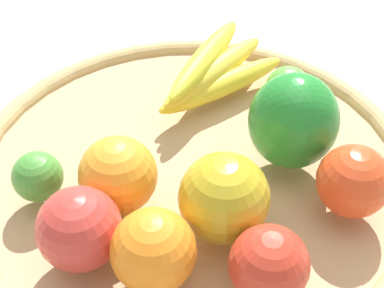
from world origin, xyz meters
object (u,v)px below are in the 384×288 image
Objects in this scene: orange_0 at (153,251)px; apple_2 at (269,265)px; banana_bunch at (214,71)px; apple_3 at (353,181)px; apple_0 at (79,229)px; lime_1 at (38,176)px; orange_1 at (118,175)px; bell_pepper at (293,121)px; lime_0 at (288,89)px; apple_1 at (224,198)px.

orange_0 reaches higher than apple_2.
orange_0 reaches higher than banana_bunch.
apple_0 reaches higher than apple_3.
lime_1 is (-0.24, 0.16, -0.01)m from apple_3.
apple_2 is (-0.12, -0.03, -0.00)m from apple_3.
apple_2 is 0.15m from apple_0.
banana_bunch is 2.54× the size of orange_0.
orange_0 is (-0.01, -0.09, -0.00)m from orange_1.
orange_1 reaches higher than lime_1.
apple_3 is 0.12m from apple_2.
orange_1 is (-0.18, 0.11, 0.00)m from apple_3.
apple_2 is (-0.11, -0.11, -0.02)m from bell_pepper.
apple_0 reaches higher than lime_1.
apple_0 is at bearing 129.99° from orange_0.
orange_0 is (-0.18, -0.06, -0.02)m from bell_pepper.
lime_0 is (0.05, -0.07, -0.00)m from banana_bunch.
apple_1 is 0.18m from lime_1.
apple_0 reaches higher than apple_2.
apple_3 is 0.12m from apple_1.
bell_pepper reaches higher than apple_1.
lime_1 is (-0.23, 0.08, -0.03)m from bell_pepper.
apple_3 is 1.41× the size of lime_1.
lime_0 is 0.70× the size of apple_0.
lime_0 is at bearing -84.03° from bell_pepper.
apple_2 is at bearing -43.23° from apple_0.
apple_1 reaches higher than orange_1.
apple_1 is 1.58× the size of lime_0.
lime_0 is 0.28m from apple_0.
lime_1 is at bearing 135.28° from apple_1.
lime_1 is at bearing 141.37° from orange_1.
lime_0 is at bearing 28.22° from orange_0.
orange_1 is 1.03× the size of orange_0.
orange_1 is 0.16m from apple_2.
apple_2 is at bearing -58.46° from lime_1.
lime_0 is (0.23, 0.12, -0.01)m from orange_0.
banana_bunch is at bearing 46.96° from orange_0.
orange_0 is 1.08× the size of apple_2.
bell_pepper reaches higher than banana_bunch.
lime_1 is at bearing 94.01° from apple_0.
bell_pepper reaches higher than orange_1.
apple_1 reaches higher than banana_bunch.
orange_0 is 1.46× the size of lime_1.
lime_1 is 0.95× the size of lime_0.
lime_1 is at bearing -166.09° from banana_bunch.
orange_0 is 0.06m from apple_0.
apple_3 is 0.94× the size of apple_0.
apple_0 is (-0.22, -0.01, -0.01)m from bell_pepper.
apple_1 is (0.00, 0.07, 0.01)m from apple_2.
orange_1 is at bearing 112.03° from apple_2.
bell_pepper is 1.39× the size of orange_1.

